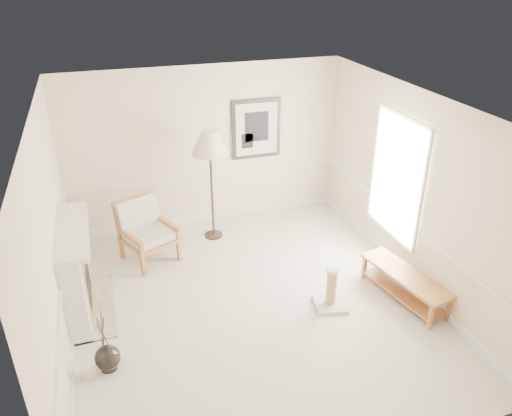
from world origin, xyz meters
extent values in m
plane|color=silver|center=(0.00, 0.00, 0.00)|extent=(5.50, 5.50, 0.00)
cube|color=beige|center=(0.00, 2.75, 1.45)|extent=(5.00, 0.04, 2.90)
cube|color=beige|center=(0.00, -2.75, 1.45)|extent=(5.00, 0.04, 2.90)
cube|color=beige|center=(-2.50, 0.00, 1.45)|extent=(0.04, 5.50, 2.90)
cube|color=beige|center=(2.50, 0.00, 1.45)|extent=(0.04, 5.50, 2.90)
cube|color=white|center=(0.00, 0.00, 2.90)|extent=(5.00, 5.50, 0.04)
cube|color=white|center=(0.00, 2.73, 0.05)|extent=(4.95, 0.04, 0.10)
cube|color=white|center=(0.00, 2.73, 0.90)|extent=(4.95, 0.04, 0.05)
cube|color=white|center=(2.46, 0.40, 1.50)|extent=(0.03, 1.20, 1.80)
cube|color=white|center=(2.45, 0.40, 1.50)|extent=(0.05, 1.34, 1.94)
cube|color=black|center=(0.95, 2.72, 1.70)|extent=(0.92, 0.04, 1.10)
cube|color=white|center=(0.95, 2.69, 1.70)|extent=(0.78, 0.01, 0.96)
cube|color=black|center=(0.95, 2.69, 1.75)|extent=(0.45, 0.01, 0.55)
cube|color=white|center=(-2.36, 0.60, 0.62)|extent=(0.28, 1.50, 1.25)
cube|color=white|center=(-2.31, 0.60, 1.28)|extent=(0.46, 1.64, 0.06)
cube|color=#C6B28E|center=(-2.21, 0.60, 0.55)|extent=(0.02, 1.05, 0.95)
cube|color=black|center=(-2.20, 0.60, 0.42)|extent=(0.02, 0.62, 0.58)
cube|color=#B8913D|center=(-2.20, 0.60, 0.16)|extent=(0.01, 0.66, 0.05)
cube|color=#C6B28E|center=(-2.20, 0.60, 0.01)|extent=(0.60, 1.50, 0.03)
sphere|color=black|center=(-2.05, -0.69, 0.18)|extent=(0.31, 0.31, 0.31)
cylinder|color=black|center=(-2.05, -0.69, 0.04)|extent=(0.20, 0.20, 0.09)
cylinder|color=black|center=(-2.05, -0.69, 0.58)|extent=(0.09, 0.11, 0.49)
cylinder|color=black|center=(-2.05, -0.69, 0.54)|extent=(0.11, 0.13, 0.40)
cylinder|color=black|center=(-2.05, -0.69, 0.62)|extent=(0.05, 0.06, 0.57)
cube|color=#A55B35|center=(-1.40, 1.20, 0.21)|extent=(0.09, 0.09, 0.42)
cube|color=#A55B35|center=(-1.68, 1.82, 0.21)|extent=(0.09, 0.09, 0.42)
cube|color=#A55B35|center=(-0.79, 1.48, 0.21)|extent=(0.09, 0.09, 0.42)
cube|color=#A55B35|center=(-1.07, 2.10, 0.21)|extent=(0.09, 0.09, 0.42)
cube|color=#A55B35|center=(-1.23, 1.65, 0.38)|extent=(1.01, 1.01, 0.05)
cube|color=#A55B35|center=(-1.38, 1.97, 0.72)|extent=(0.77, 0.48, 0.60)
cube|color=#A55B35|center=(-1.54, 1.51, 0.57)|extent=(0.38, 0.72, 0.05)
cube|color=#A55B35|center=(-0.93, 1.79, 0.57)|extent=(0.38, 0.72, 0.05)
cube|color=white|center=(-1.23, 1.65, 0.48)|extent=(0.93, 0.93, 0.13)
cube|color=white|center=(-1.35, 1.91, 0.74)|extent=(0.73, 0.49, 0.54)
cylinder|color=black|center=(-0.07, 2.07, 0.02)|extent=(0.32, 0.32, 0.03)
cylinder|color=black|center=(-0.07, 2.07, 0.91)|extent=(0.04, 0.04, 1.77)
cone|color=beige|center=(-0.07, 2.07, 1.77)|extent=(0.74, 0.74, 0.39)
cube|color=#A55B35|center=(2.15, -0.57, 0.40)|extent=(0.72, 1.54, 0.04)
cube|color=#A55B35|center=(2.15, -0.57, 0.11)|extent=(0.64, 1.43, 0.03)
cube|color=#A55B35|center=(2.11, -1.27, 0.19)|extent=(0.06, 0.06, 0.38)
cube|color=#A55B35|center=(2.45, -1.20, 0.19)|extent=(0.06, 0.06, 0.38)
cube|color=#A55B35|center=(1.85, 0.07, 0.19)|extent=(0.06, 0.06, 0.38)
cube|color=#A55B35|center=(2.19, 0.13, 0.19)|extent=(0.06, 0.06, 0.38)
cube|color=beige|center=(1.05, -0.41, 0.03)|extent=(0.53, 0.53, 0.06)
cylinder|color=tan|center=(1.05, -0.41, 0.32)|extent=(0.14, 0.14, 0.53)
cylinder|color=beige|center=(1.05, -0.41, 0.61)|extent=(0.17, 0.17, 0.04)
camera|label=1|loc=(-1.75, -5.57, 4.52)|focal=35.00mm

